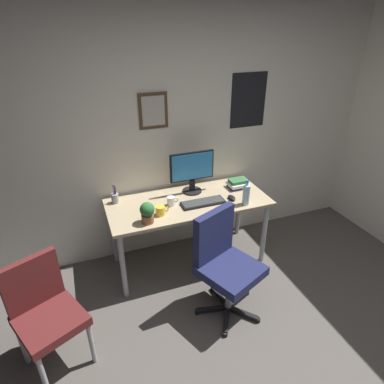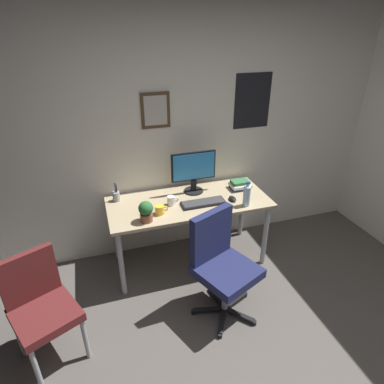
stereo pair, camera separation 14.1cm
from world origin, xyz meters
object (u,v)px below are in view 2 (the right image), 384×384
coffee_mug_near (171,201)px  book_stack_left (240,185)px  coffee_mug_far (160,210)px  potted_plant (146,211)px  computer_mouse (232,199)px  pen_cup (116,196)px  monitor (194,170)px  side_chair (40,303)px  water_bottle (247,196)px  keyboard (203,203)px  office_chair (221,261)px

coffee_mug_near → book_stack_left: coffee_mug_near is taller
coffee_mug_far → potted_plant: size_ratio=0.63×
computer_mouse → book_stack_left: book_stack_left is taller
book_stack_left → pen_cup: bearing=174.2°
monitor → computer_mouse: (0.31, -0.30, -0.22)m
computer_mouse → book_stack_left: size_ratio=0.53×
computer_mouse → coffee_mug_near: size_ratio=0.98×
coffee_mug_far → pen_cup: size_ratio=0.62×
monitor → coffee_mug_far: monitor is taller
side_chair → book_stack_left: 2.13m
computer_mouse → water_bottle: water_bottle is taller
side_chair → keyboard: (1.47, 0.63, 0.25)m
pen_cup → monitor: bearing=-3.1°
side_chair → computer_mouse: side_chair is taller
side_chair → office_chair: bearing=0.7°
computer_mouse → pen_cup: (-1.09, 0.34, 0.04)m
potted_plant → keyboard: bearing=12.8°
coffee_mug_near → book_stack_left: bearing=8.5°
potted_plant → coffee_mug_far: bearing=30.0°
book_stack_left → potted_plant: bearing=-162.8°
keyboard → potted_plant: 0.60m
office_chair → book_stack_left: bearing=56.3°
office_chair → book_stack_left: office_chair is taller
keyboard → coffee_mug_near: bearing=164.7°
monitor → water_bottle: bearing=-47.9°
side_chair → coffee_mug_near: size_ratio=7.82×
coffee_mug_near → book_stack_left: 0.78m
coffee_mug_near → pen_cup: size_ratio=0.56×
coffee_mug_near → office_chair: bearing=-70.9°
computer_mouse → potted_plant: 0.89m
keyboard → computer_mouse: size_ratio=3.91×
coffee_mug_far → book_stack_left: bearing=15.1°
water_bottle → coffee_mug_near: water_bottle is taller
computer_mouse → water_bottle: 0.18m
monitor → coffee_mug_far: bearing=-142.4°
keyboard → potted_plant: potted_plant is taller
coffee_mug_near → coffee_mug_far: 0.19m
coffee_mug_near → water_bottle: bearing=-18.8°
computer_mouse → side_chair: bearing=-161.0°
computer_mouse → coffee_mug_far: (-0.74, -0.03, 0.03)m
side_chair → computer_mouse: 1.89m
potted_plant → pen_cup: bearing=114.8°
office_chair → potted_plant: bearing=137.6°
computer_mouse → coffee_mug_far: size_ratio=0.89×
coffee_mug_near → coffee_mug_far: size_ratio=0.90×
book_stack_left → water_bottle: bearing=-105.4°
computer_mouse → coffee_mug_far: bearing=-177.5°
water_bottle → pen_cup: water_bottle is taller
monitor → water_bottle: (0.39, -0.43, -0.13)m
office_chair → water_bottle: water_bottle is taller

